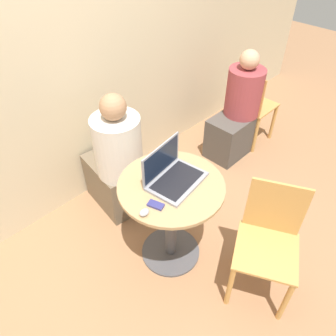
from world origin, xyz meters
The scene contains 10 objects.
ground_plane centered at (0.00, 0.00, 0.00)m, with size 12.00×12.00×0.00m, color #9E704C.
back_wall centered at (0.00, 1.08, 1.30)m, with size 7.00×0.05×2.60m.
round_table centered at (0.00, 0.00, 0.52)m, with size 0.71×0.71×0.75m.
laptop centered at (0.04, 0.03, 0.80)m, with size 0.41×0.32×0.25m.
cell_phone centered at (-0.20, -0.06, 0.76)m, with size 0.08×0.11×0.02m.
computer_mouse centered at (-0.30, -0.07, 0.77)m, with size 0.07×0.05×0.04m.
chair_empty centered at (0.28, -0.62, 0.46)m, with size 0.54×0.54×0.88m.
person_seated centered at (0.06, 0.69, 0.47)m, with size 0.42×0.60×1.15m.
chair_background centered at (1.68, 0.45, 0.44)m, with size 0.40×0.40×0.85m.
person_background centered at (1.42, 0.45, 0.45)m, with size 0.55×0.36×1.11m.
Camera 1 is at (-1.11, -1.06, 2.24)m, focal length 35.00 mm.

